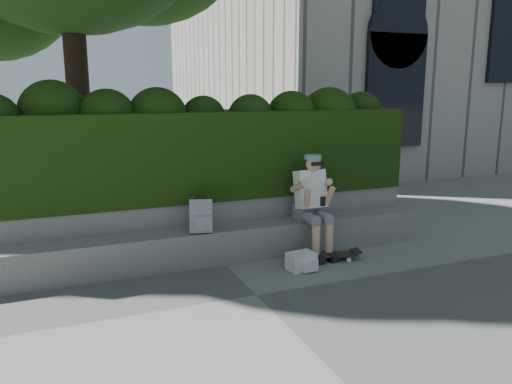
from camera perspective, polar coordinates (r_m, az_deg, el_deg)
name	(u,v)px	position (r m, az deg, el deg)	size (l,w,h in m)	color
ground	(256,295)	(5.67, 0.06, -11.69)	(80.00, 80.00, 0.00)	slate
bench_ledge	(221,244)	(6.69, -4.00, -5.95)	(6.00, 0.45, 0.45)	gray
planter_wall	(211,224)	(7.08, -5.22, -3.70)	(6.00, 0.50, 0.75)	gray
hedge	(205,154)	(7.10, -5.90, 4.36)	(6.00, 1.00, 1.20)	black
person	(312,200)	(6.88, 6.45, -0.96)	(0.40, 0.76, 1.38)	slate
skateboard	(325,255)	(6.76, 7.86, -7.17)	(0.89, 0.41, 0.09)	black
backpack_plaid	(201,216)	(6.40, -6.30, -2.74)	(0.29, 0.15, 0.43)	#A2A2A7
backpack_ground	(301,261)	(6.40, 5.20, -7.89)	(0.34, 0.24, 0.22)	silver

